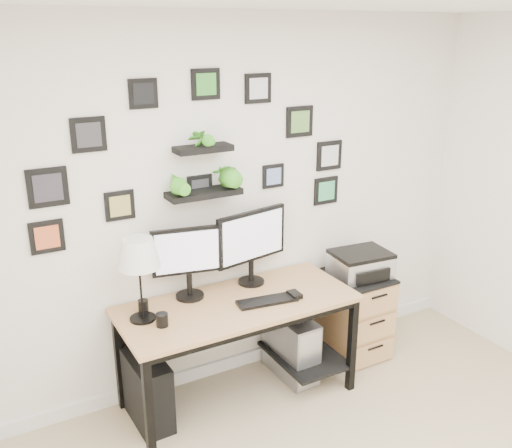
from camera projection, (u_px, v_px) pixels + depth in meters
room at (241, 359)px, 4.42m from camera, size 4.00×4.00×4.00m
desk at (240, 315)px, 3.89m from camera, size 1.60×0.70×0.75m
monitor_left at (189, 258)px, 3.77m from camera, size 0.49×0.23×0.50m
monitor_right at (252, 241)px, 3.98m from camera, size 0.58×0.22×0.54m
keyboard at (267, 301)px, 3.80m from camera, size 0.42×0.19×0.02m
mouse at (295, 295)px, 3.88m from camera, size 0.07×0.11×0.03m
table_lamp at (138, 255)px, 3.44m from camera, size 0.27×0.27×0.54m
mug at (162, 320)px, 3.49m from camera, size 0.08×0.08×0.08m
pen_cup at (143, 306)px, 3.66m from camera, size 0.07×0.07×0.08m
pc_tower_black at (147, 389)px, 3.75m from camera, size 0.22×0.47×0.47m
pc_tower_grey at (291, 346)px, 4.24m from camera, size 0.23×0.49×0.48m
file_cabinet at (355, 314)px, 4.52m from camera, size 0.43×0.53×0.67m
printer at (361, 264)px, 4.38m from camera, size 0.46×0.38×0.19m
wall_decor at (204, 162)px, 3.73m from camera, size 2.28×0.18×1.05m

